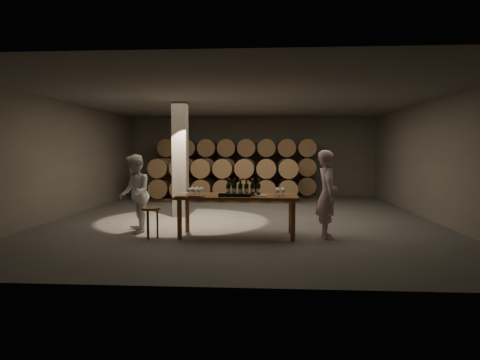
# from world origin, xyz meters

# --- Properties ---
(room) EXTENTS (12.00, 12.00, 12.00)m
(room) POSITION_xyz_m (-1.80, 0.20, 1.60)
(room) COLOR #54524F
(room) RESTS_ON ground
(tasting_table) EXTENTS (2.60, 1.10, 0.90)m
(tasting_table) POSITION_xyz_m (0.00, -2.50, 0.80)
(tasting_table) COLOR brown
(tasting_table) RESTS_ON ground
(barrel_stack_back) EXTENTS (6.26, 0.95, 2.31)m
(barrel_stack_back) POSITION_xyz_m (-0.57, 5.20, 1.20)
(barrel_stack_back) COLOR #54351D
(barrel_stack_back) RESTS_ON ground
(barrel_stack_front) EXTENTS (5.48, 0.95, 1.57)m
(barrel_stack_front) POSITION_xyz_m (-0.96, 3.80, 0.83)
(barrel_stack_front) COLOR #54351D
(barrel_stack_front) RESTS_ON ground
(bottle_cluster) EXTENTS (0.74, 0.24, 0.36)m
(bottle_cluster) POSITION_xyz_m (0.13, -2.49, 1.03)
(bottle_cluster) COLOR black
(bottle_cluster) RESTS_ON tasting_table
(lying_bottles) EXTENTS (0.78, 0.08, 0.08)m
(lying_bottles) POSITION_xyz_m (-0.02, -2.85, 0.94)
(lying_bottles) COLOR black
(lying_bottles) RESTS_ON tasting_table
(glass_cluster_left) EXTENTS (0.30, 0.52, 0.16)m
(glass_cluster_left) POSITION_xyz_m (-0.90, -2.58, 1.02)
(glass_cluster_left) COLOR silver
(glass_cluster_left) RESTS_ON tasting_table
(glass_cluster_right) EXTENTS (0.19, 0.52, 0.16)m
(glass_cluster_right) POSITION_xyz_m (0.93, -2.53, 1.01)
(glass_cluster_right) COLOR silver
(glass_cluster_right) RESTS_ON tasting_table
(plate) EXTENTS (0.29, 0.29, 0.02)m
(plate) POSITION_xyz_m (0.51, -2.60, 0.91)
(plate) COLOR white
(plate) RESTS_ON tasting_table
(notebook_near) EXTENTS (0.28, 0.23, 0.03)m
(notebook_near) POSITION_xyz_m (-0.83, -2.93, 0.92)
(notebook_near) COLOR brown
(notebook_near) RESTS_ON tasting_table
(notebook_corner) EXTENTS (0.25, 0.31, 0.03)m
(notebook_corner) POSITION_xyz_m (-1.13, -2.92, 0.91)
(notebook_corner) COLOR brown
(notebook_corner) RESTS_ON tasting_table
(pen) EXTENTS (0.12, 0.05, 0.01)m
(pen) POSITION_xyz_m (-0.68, -2.95, 0.91)
(pen) COLOR black
(pen) RESTS_ON tasting_table
(stool) EXTENTS (0.40, 0.40, 0.66)m
(stool) POSITION_xyz_m (-1.80, -2.89, 0.54)
(stool) COLOR #54351D
(stool) RESTS_ON ground
(person_man) EXTENTS (0.50, 0.71, 1.87)m
(person_man) POSITION_xyz_m (1.92, -2.55, 0.94)
(person_man) COLOR beige
(person_man) RESTS_ON ground
(person_woman) EXTENTS (0.93, 1.04, 1.77)m
(person_woman) POSITION_xyz_m (-2.36, -2.21, 0.89)
(person_woman) COLOR white
(person_woman) RESTS_ON ground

